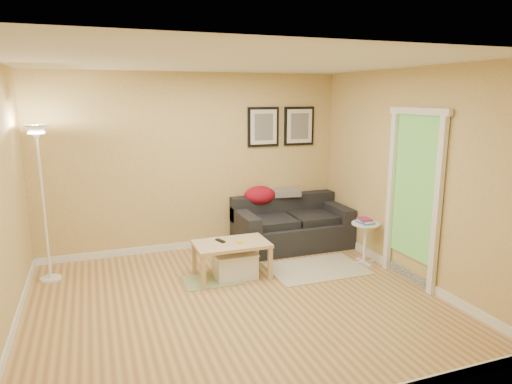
{
  "coord_description": "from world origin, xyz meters",
  "views": [
    {
      "loc": [
        -1.41,
        -4.52,
        2.26
      ],
      "look_at": [
        0.55,
        0.85,
        1.05
      ],
      "focal_mm": 31.84,
      "sensor_mm": 36.0,
      "label": 1
    }
  ],
  "objects_px": {
    "sofa": "(292,223)",
    "floor_lamp": "(44,209)",
    "book_stack": "(365,221)",
    "coffee_table": "(232,260)",
    "storage_bin": "(235,265)",
    "side_table": "(365,243)"
  },
  "relations": [
    {
      "from": "coffee_table",
      "to": "storage_bin",
      "type": "height_order",
      "value": "coffee_table"
    },
    {
      "from": "book_stack",
      "to": "storage_bin",
      "type": "bearing_deg",
      "value": -169.31
    },
    {
      "from": "sofa",
      "to": "coffee_table",
      "type": "relative_size",
      "value": 1.84
    },
    {
      "from": "book_stack",
      "to": "floor_lamp",
      "type": "relative_size",
      "value": 0.11
    },
    {
      "from": "sofa",
      "to": "floor_lamp",
      "type": "distance_m",
      "value": 3.43
    },
    {
      "from": "storage_bin",
      "to": "coffee_table",
      "type": "bearing_deg",
      "value": 172.29
    },
    {
      "from": "side_table",
      "to": "storage_bin",
      "type": "bearing_deg",
      "value": 175.33
    },
    {
      "from": "sofa",
      "to": "storage_bin",
      "type": "xyz_separation_m",
      "value": [
        -1.18,
        -0.85,
        -0.21
      ]
    },
    {
      "from": "coffee_table",
      "to": "storage_bin",
      "type": "relative_size",
      "value": 1.74
    },
    {
      "from": "side_table",
      "to": "book_stack",
      "type": "height_order",
      "value": "book_stack"
    },
    {
      "from": "storage_bin",
      "to": "side_table",
      "type": "height_order",
      "value": "side_table"
    },
    {
      "from": "coffee_table",
      "to": "floor_lamp",
      "type": "relative_size",
      "value": 0.48
    },
    {
      "from": "coffee_table",
      "to": "book_stack",
      "type": "relative_size",
      "value": 4.16
    },
    {
      "from": "side_table",
      "to": "book_stack",
      "type": "distance_m",
      "value": 0.32
    },
    {
      "from": "coffee_table",
      "to": "floor_lamp",
      "type": "distance_m",
      "value": 2.38
    },
    {
      "from": "coffee_table",
      "to": "floor_lamp",
      "type": "bearing_deg",
      "value": 162.94
    },
    {
      "from": "book_stack",
      "to": "floor_lamp",
      "type": "bearing_deg",
      "value": -176.45
    },
    {
      "from": "sofa",
      "to": "coffee_table",
      "type": "height_order",
      "value": "sofa"
    },
    {
      "from": "storage_bin",
      "to": "book_stack",
      "type": "bearing_deg",
      "value": -5.09
    },
    {
      "from": "sofa",
      "to": "coffee_table",
      "type": "distance_m",
      "value": 1.49
    },
    {
      "from": "sofa",
      "to": "floor_lamp",
      "type": "xyz_separation_m",
      "value": [
        -3.38,
        -0.14,
        0.54
      ]
    },
    {
      "from": "coffee_table",
      "to": "side_table",
      "type": "height_order",
      "value": "side_table"
    }
  ]
}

